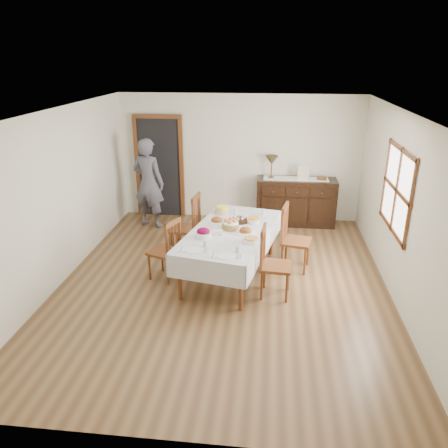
# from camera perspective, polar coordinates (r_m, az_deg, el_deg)

# --- Properties ---
(ground) EXTENTS (6.00, 6.00, 0.00)m
(ground) POSITION_cam_1_polar(r_m,az_deg,el_deg) (6.85, -0.09, -7.73)
(ground) COLOR brown
(room_shell) EXTENTS (5.02, 6.02, 2.65)m
(room_shell) POSITION_cam_1_polar(r_m,az_deg,el_deg) (6.64, -0.95, 6.62)
(room_shell) COLOR white
(room_shell) RESTS_ON ground
(dining_table) EXTENTS (1.59, 2.45, 0.78)m
(dining_table) POSITION_cam_1_polar(r_m,az_deg,el_deg) (6.81, 0.85, -1.50)
(dining_table) COLOR silver
(dining_table) RESTS_ON ground
(chair_left_near) EXTENTS (0.55, 0.55, 1.01)m
(chair_left_near) POSITION_cam_1_polar(r_m,az_deg,el_deg) (6.82, -7.51, -3.24)
(chair_left_near) COLOR #5F3116
(chair_left_near) RESTS_ON ground
(chair_left_far) EXTENTS (0.51, 0.51, 1.12)m
(chair_left_far) POSITION_cam_1_polar(r_m,az_deg,el_deg) (7.55, -4.71, -0.18)
(chair_left_far) COLOR #5F3116
(chair_left_far) RESTS_ON ground
(chair_right_near) EXTENTS (0.48, 0.48, 1.06)m
(chair_right_near) POSITION_cam_1_polar(r_m,az_deg,el_deg) (6.34, 6.33, -4.94)
(chair_right_near) COLOR #5F3116
(chair_right_near) RESTS_ON ground
(chair_right_far) EXTENTS (0.54, 0.54, 1.09)m
(chair_right_far) POSITION_cam_1_polar(r_m,az_deg,el_deg) (7.16, 8.98, -1.73)
(chair_right_far) COLOR #5F3116
(chair_right_far) RESTS_ON ground
(sideboard) EXTENTS (1.60, 0.58, 0.96)m
(sideboard) POSITION_cam_1_polar(r_m,az_deg,el_deg) (9.14, 9.36, 2.91)
(sideboard) COLOR black
(sideboard) RESTS_ON ground
(person) EXTENTS (0.69, 0.53, 1.94)m
(person) POSITION_cam_1_polar(r_m,az_deg,el_deg) (8.90, -9.85, 5.66)
(person) COLOR #50515D
(person) RESTS_ON ground
(bread_basket) EXTENTS (0.27, 0.27, 0.17)m
(bread_basket) POSITION_cam_1_polar(r_m,az_deg,el_deg) (6.80, 0.83, -0.08)
(bread_basket) COLOR olive
(bread_basket) RESTS_ON dining_table
(egg_basket) EXTENTS (0.28, 0.28, 0.11)m
(egg_basket) POSITION_cam_1_polar(r_m,az_deg,el_deg) (7.09, 2.02, 0.55)
(egg_basket) COLOR black
(egg_basket) RESTS_ON dining_table
(ham_platter_a) EXTENTS (0.29, 0.29, 0.11)m
(ham_platter_a) POSITION_cam_1_polar(r_m,az_deg,el_deg) (7.08, -0.95, 0.47)
(ham_platter_a) COLOR white
(ham_platter_a) RESTS_ON dining_table
(ham_platter_b) EXTENTS (0.30, 0.30, 0.11)m
(ham_platter_b) POSITION_cam_1_polar(r_m,az_deg,el_deg) (6.67, 2.81, -0.92)
(ham_platter_b) COLOR white
(ham_platter_b) RESTS_ON dining_table
(beet_bowl) EXTENTS (0.25, 0.25, 0.15)m
(beet_bowl) POSITION_cam_1_polar(r_m,az_deg,el_deg) (6.49, -2.71, -1.23)
(beet_bowl) COLOR white
(beet_bowl) RESTS_ON dining_table
(carrot_bowl) EXTENTS (0.22, 0.22, 0.10)m
(carrot_bowl) POSITION_cam_1_polar(r_m,az_deg,el_deg) (7.06, 3.87, 0.50)
(carrot_bowl) COLOR white
(carrot_bowl) RESTS_ON dining_table
(pineapple_bowl) EXTENTS (0.25, 0.25, 0.13)m
(pineapple_bowl) POSITION_cam_1_polar(r_m,az_deg,el_deg) (7.46, -0.25, 1.82)
(pineapple_bowl) COLOR beige
(pineapple_bowl) RESTS_ON dining_table
(casserole_dish) EXTENTS (0.25, 0.25, 0.07)m
(casserole_dish) POSITION_cam_1_polar(r_m,az_deg,el_deg) (6.35, 3.55, -2.07)
(casserole_dish) COLOR white
(casserole_dish) RESTS_ON dining_table
(butter_dish) EXTENTS (0.16, 0.12, 0.07)m
(butter_dish) POSITION_cam_1_polar(r_m,az_deg,el_deg) (6.59, -0.79, -1.12)
(butter_dish) COLOR white
(butter_dish) RESTS_ON dining_table
(setting_left) EXTENTS (0.44, 0.31, 0.10)m
(setting_left) POSITION_cam_1_polar(r_m,az_deg,el_deg) (6.13, -3.55, -3.08)
(setting_left) COLOR white
(setting_left) RESTS_ON dining_table
(setting_right) EXTENTS (0.44, 0.31, 0.10)m
(setting_right) POSITION_cam_1_polar(r_m,az_deg,el_deg) (5.95, 0.71, -3.86)
(setting_right) COLOR white
(setting_right) RESTS_ON dining_table
(glass_far_a) EXTENTS (0.07, 0.07, 0.11)m
(glass_far_a) POSITION_cam_1_polar(r_m,az_deg,el_deg) (7.43, 1.53, 1.70)
(glass_far_a) COLOR silver
(glass_far_a) RESTS_ON dining_table
(glass_far_b) EXTENTS (0.06, 0.06, 0.11)m
(glass_far_b) POSITION_cam_1_polar(r_m,az_deg,el_deg) (7.41, 5.18, 1.54)
(glass_far_b) COLOR silver
(glass_far_b) RESTS_ON dining_table
(runner) EXTENTS (1.30, 0.35, 0.01)m
(runner) POSITION_cam_1_polar(r_m,az_deg,el_deg) (9.01, 9.36, 5.87)
(runner) COLOR white
(runner) RESTS_ON sideboard
(table_lamp) EXTENTS (0.26, 0.26, 0.46)m
(table_lamp) POSITION_cam_1_polar(r_m,az_deg,el_deg) (8.93, 6.25, 8.21)
(table_lamp) COLOR brown
(table_lamp) RESTS_ON sideboard
(picture_frame) EXTENTS (0.22, 0.08, 0.28)m
(picture_frame) POSITION_cam_1_polar(r_m,az_deg,el_deg) (8.88, 10.30, 6.49)
(picture_frame) COLOR beige
(picture_frame) RESTS_ON sideboard
(deco_bowl) EXTENTS (0.20, 0.20, 0.06)m
(deco_bowl) POSITION_cam_1_polar(r_m,az_deg,el_deg) (9.04, 12.66, 5.85)
(deco_bowl) COLOR #5F3116
(deco_bowl) RESTS_ON sideboard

